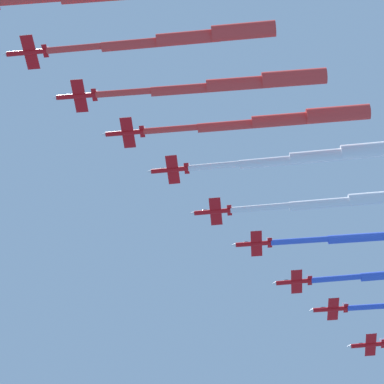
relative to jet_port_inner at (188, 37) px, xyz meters
The scene contains 5 objects.
jet_port_inner is the anchor object (origin of this frame).
jet_starboard_inner 14.79m from the jet_port_inner, 168.35° to the right, with size 50.28×37.24×4.23m.
jet_port_mid 28.83m from the jet_port_inner, 168.75° to the right, with size 50.58×38.00×4.25m.
jet_starboard_mid 41.60m from the jet_port_inner, 167.35° to the right, with size 48.65×37.49×4.26m.
jet_port_outer 59.19m from the jet_port_inner, behind, with size 55.47×42.15×4.24m.
Camera 1 is at (41.84, 70.28, 41.20)m, focal length 75.44 mm.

